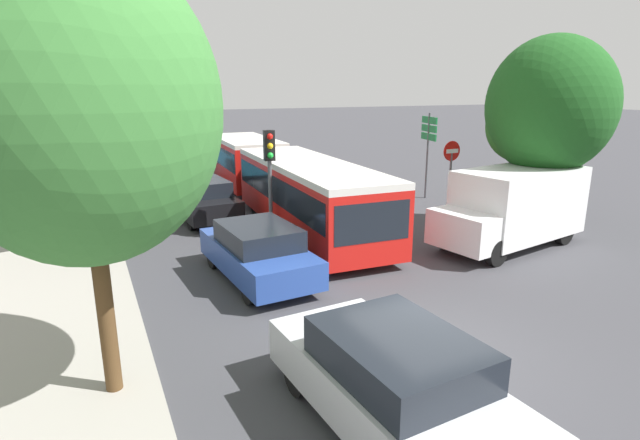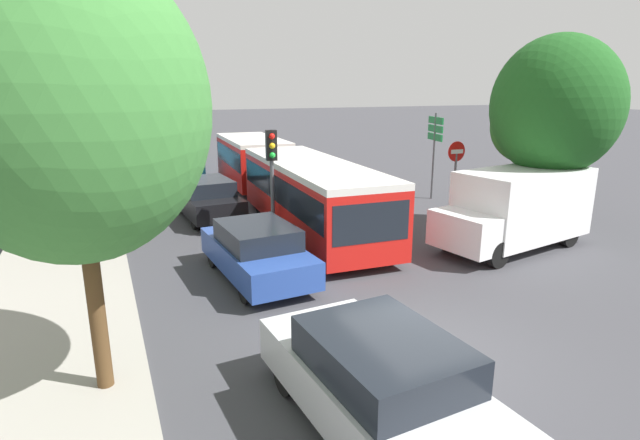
% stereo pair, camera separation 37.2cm
% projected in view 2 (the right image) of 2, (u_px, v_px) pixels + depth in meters
% --- Properties ---
extents(ground_plane, '(200.00, 200.00, 0.00)m').
position_uv_depth(ground_plane, '(424.00, 352.00, 9.01)').
color(ground_plane, '#3D3D42').
extents(kerb_strip_left, '(3.20, 33.54, 0.14)m').
position_uv_depth(kerb_strip_left, '(69.00, 225.00, 16.97)').
color(kerb_strip_left, '#9E998E').
rests_on(kerb_strip_left, ground).
extents(articulated_bus, '(3.22, 15.76, 2.33)m').
position_uv_depth(articulated_bus, '(282.00, 175.00, 19.18)').
color(articulated_bus, red).
rests_on(articulated_bus, ground).
extents(city_bus_rear, '(2.61, 11.60, 2.49)m').
position_uv_depth(city_bus_rear, '(163.00, 144.00, 28.81)').
color(city_bus_rear, teal).
rests_on(city_bus_rear, ground).
extents(queued_car_silver, '(2.07, 4.36, 1.48)m').
position_uv_depth(queued_car_silver, '(379.00, 383.00, 6.76)').
color(queued_car_silver, '#B7BABF').
rests_on(queued_car_silver, ground).
extents(queued_car_blue, '(1.97, 4.16, 1.41)m').
position_uv_depth(queued_car_blue, '(257.00, 251.00, 12.30)').
color(queued_car_blue, '#284799').
rests_on(queued_car_blue, ground).
extents(queued_car_black, '(2.01, 4.25, 1.44)m').
position_uv_depth(queued_car_black, '(206.00, 198.00, 18.07)').
color(queued_car_black, black).
rests_on(queued_car_black, ground).
extents(white_van, '(5.25, 2.75, 2.31)m').
position_uv_depth(white_van, '(517.00, 207.00, 14.58)').
color(white_van, white).
rests_on(white_van, ground).
extents(traffic_light, '(0.35, 0.38, 3.40)m').
position_uv_depth(traffic_light, '(272.00, 160.00, 14.95)').
color(traffic_light, '#56595E').
rests_on(traffic_light, ground).
extents(no_entry_sign, '(0.70, 0.08, 2.82)m').
position_uv_depth(no_entry_sign, '(455.00, 168.00, 17.42)').
color(no_entry_sign, '#56595E').
rests_on(no_entry_sign, ground).
extents(direction_sign_post, '(0.38, 1.38, 3.60)m').
position_uv_depth(direction_sign_post, '(435.00, 138.00, 20.75)').
color(direction_sign_post, '#56595E').
rests_on(direction_sign_post, ground).
extents(tree_left_near, '(3.72, 3.72, 6.52)m').
position_uv_depth(tree_left_near, '(77.00, 116.00, 6.73)').
color(tree_left_near, '#51381E').
rests_on(tree_left_near, ground).
extents(tree_left_mid, '(4.30, 4.30, 6.67)m').
position_uv_depth(tree_left_mid, '(68.00, 93.00, 13.95)').
color(tree_left_mid, '#51381E').
rests_on(tree_left_mid, ground).
extents(tree_right_near, '(3.83, 3.83, 6.18)m').
position_uv_depth(tree_right_near, '(551.00, 110.00, 15.09)').
color(tree_right_near, '#51381E').
rests_on(tree_right_near, ground).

